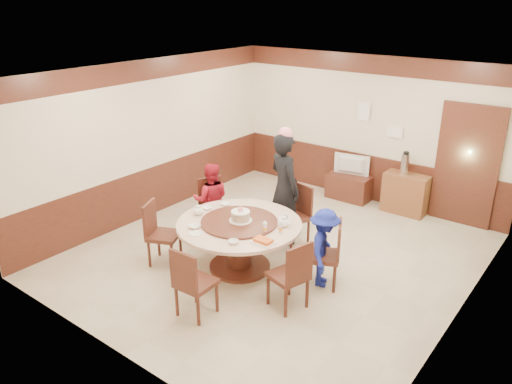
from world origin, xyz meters
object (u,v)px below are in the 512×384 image
Objects in this scene: person_red at (211,199)px; side_cabinet at (405,194)px; person_standing at (284,188)px; shrimp_platter at (263,241)px; tv_stand at (349,187)px; banquet_table at (239,236)px; birthday_cake at (241,216)px; thermos at (405,164)px; television at (351,165)px; person_blue at (324,248)px.

person_red is 3.65m from side_cabinet.
person_red is at bearing 50.08° from person_standing.
tv_stand is (-0.65, 3.74, -0.53)m from shrimp_platter.
birthday_cake is at bearing 49.33° from banquet_table.
shrimp_platter is at bearing -80.16° from tv_stand.
shrimp_platter reaches higher than side_cabinet.
person_standing is 1.45× the size of person_red.
banquet_table is 2.13× the size of tv_stand.
shrimp_platter is (1.76, -0.91, 0.14)m from person_red.
person_red is 1.58× the size of side_cabinet.
side_cabinet is (1.16, 2.31, -0.54)m from person_standing.
banquet_table is at bearing -130.67° from birthday_cake.
birthday_cake is at bearing -107.06° from thermos.
tv_stand is (-0.01, 3.42, -0.61)m from birthday_cake.
tv_stand is 1.21× the size of television.
person_blue is at bearing 16.82° from birthday_cake.
person_blue is 1.62× the size of television.
banquet_table is 5.38× the size of birthday_cake.
television is at bearing -67.00° from person_standing.
person_standing is 2.64m from side_cabinet.
person_standing reaches higher than banquet_table.
thermos is at bearing 72.80° from banquet_table.
banquet_table reaches higher than side_cabinet.
birthday_cake is 0.89× the size of thermos.
person_blue is at bearing 51.18° from shrimp_platter.
person_blue is at bearing -68.74° from tv_stand.
person_blue is 3.12m from thermos.
person_blue reaches higher than shrimp_platter.
television reaches higher than tv_stand.
person_blue is at bearing -89.04° from side_cabinet.
television is 1.19m from side_cabinet.
person_red is 4.22× the size of shrimp_platter.
person_red reaches higher than person_blue.
person_red reaches higher than side_cabinet.
person_red is at bearing 152.68° from shrimp_platter.
person_standing is at bearing -116.58° from side_cabinet.
side_cabinet is (1.14, 0.03, 0.12)m from tv_stand.
banquet_table is 1.22m from person_standing.
banquet_table is 0.32m from birthday_cake.
person_blue is 3.79× the size of shrimp_platter.
birthday_cake is at bearing -108.17° from side_cabinet.
banquet_table is at bearing 79.84° from television.
person_blue reaches higher than banquet_table.
banquet_table is 1.43× the size of person_red.
television is (1.11, 2.83, 0.07)m from person_red.
shrimp_platter reaches higher than banquet_table.
banquet_table is at bearing -107.20° from thermos.
person_blue reaches higher than television.
television reaches higher than side_cabinet.
person_blue is 3.30m from tv_stand.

